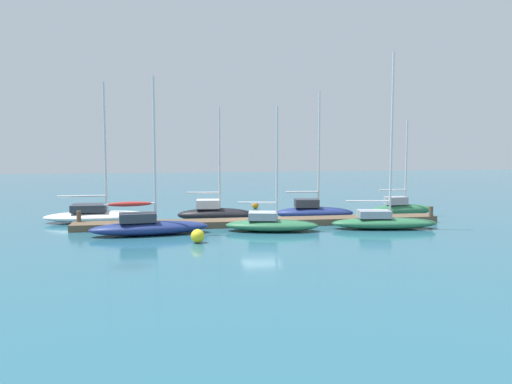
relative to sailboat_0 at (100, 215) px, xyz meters
name	(u,v)px	position (x,y,z in m)	size (l,w,h in m)	color
ground_plane	(261,225)	(10.60, -3.19, -0.50)	(120.00, 120.00, 0.00)	#286075
dock_pier	(261,222)	(10.60, -3.19, -0.29)	(23.94, 1.72, 0.42)	brown
dock_piling_near_end	(79,220)	(-0.97, -2.49, 0.05)	(0.28, 0.28, 1.10)	brown
dock_piling_far_end	(431,214)	(22.17, -3.90, 0.05)	(0.28, 0.28, 1.10)	brown
sailboat_0	(100,215)	(0.00, 0.00, 0.00)	(7.62, 2.63, 9.46)	white
sailboat_1	(148,225)	(3.42, -5.61, 0.07)	(7.09, 2.60, 9.23)	navy
sailboat_2	(215,213)	(7.78, -0.93, 0.09)	(5.40, 2.13, 7.76)	black
sailboat_3	(271,223)	(10.79, -5.55, -0.02)	(5.96, 3.02, 7.58)	#2D7047
sailboat_4	(313,211)	(14.75, -1.05, 0.08)	(5.73, 2.42, 8.92)	navy
sailboat_5	(383,220)	(17.91, -5.88, 0.04)	(6.79, 2.65, 10.90)	#2D7047
sailboat_6	(401,208)	(21.54, -0.63, 0.08)	(5.15, 1.78, 7.05)	#2D7047
mooring_buoy_yellow	(198,236)	(6.15, -8.57, -0.13)	(0.75, 0.75, 0.75)	yellow
mooring_buoy_orange	(255,205)	(11.63, 5.32, -0.22)	(0.57, 0.57, 0.57)	orange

